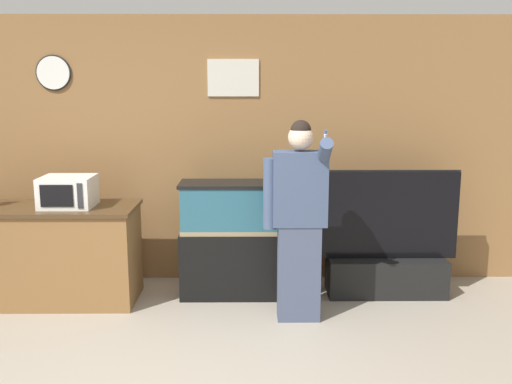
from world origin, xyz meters
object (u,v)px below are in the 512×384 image
(aquarium_on_stand, at_px, (239,239))
(tv_on_stand, at_px, (386,259))
(microwave, at_px, (68,192))
(counter_island, at_px, (42,254))
(person_standing, at_px, (298,218))

(aquarium_on_stand, distance_m, tv_on_stand, 1.40)
(microwave, bearing_deg, tv_on_stand, 3.26)
(counter_island, bearing_deg, person_standing, -10.56)
(counter_island, relative_size, person_standing, 1.03)
(aquarium_on_stand, bearing_deg, counter_island, -175.47)
(counter_island, distance_m, microwave, 0.64)
(microwave, xyz_separation_m, person_standing, (2.01, -0.41, -0.15))
(tv_on_stand, bearing_deg, microwave, -176.74)
(tv_on_stand, distance_m, person_standing, 1.18)
(counter_island, relative_size, tv_on_stand, 1.31)
(aquarium_on_stand, bearing_deg, person_standing, -48.28)
(counter_island, height_order, microwave, microwave)
(microwave, xyz_separation_m, aquarium_on_stand, (1.50, 0.16, -0.48))
(counter_island, xyz_separation_m, person_standing, (2.28, -0.43, 0.43))
(counter_island, height_order, person_standing, person_standing)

